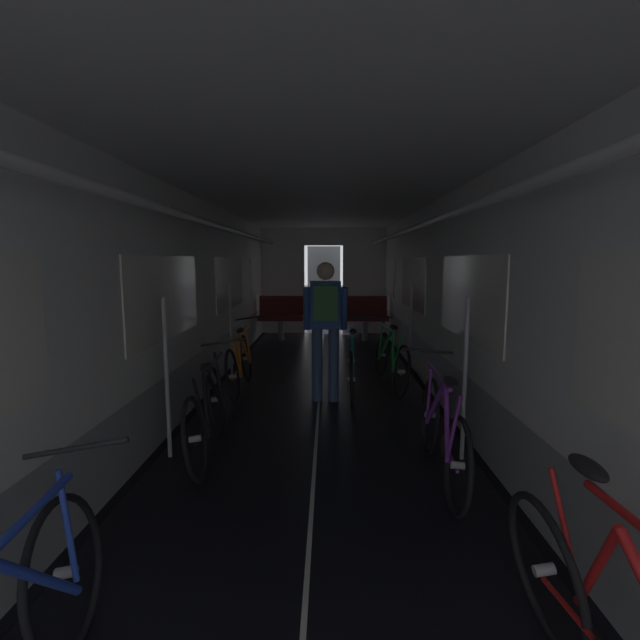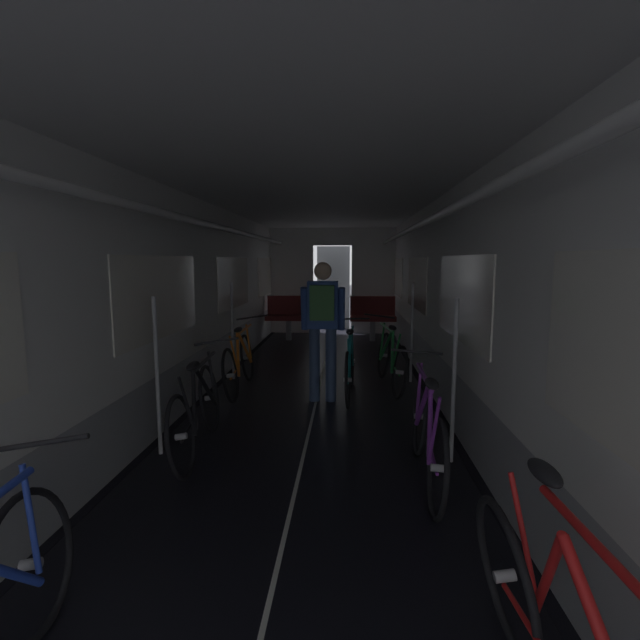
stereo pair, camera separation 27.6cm
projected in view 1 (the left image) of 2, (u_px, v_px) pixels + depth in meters
The scene contains 9 objects.
train_car_shell at pixel (319, 261), 5.25m from camera, with size 3.14×12.34×2.57m.
bench_seat_far_left at pixel (281, 314), 9.85m from camera, with size 0.98×0.51×0.95m.
bench_seat_far_right at pixel (365, 314), 9.82m from camera, with size 0.98×0.51×0.95m.
bicycle_purple at pixel (442, 431), 3.57m from camera, with size 0.44×1.69×0.95m.
bicycle_green at pixel (391, 359), 6.20m from camera, with size 0.52×1.69×0.96m.
bicycle_black at pixel (207, 412), 4.04m from camera, with size 0.44×1.70×0.96m.
bicycle_orange at pixel (240, 363), 5.95m from camera, with size 0.44×1.69×0.96m.
person_cyclist_aisle at pixel (325, 319), 5.46m from camera, with size 0.53×0.37×1.69m.
bicycle_teal_in_aisle at pixel (352, 365), 5.80m from camera, with size 0.44×1.69×0.94m.
Camera 1 is at (0.11, -1.70, 1.71)m, focal length 25.72 mm.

